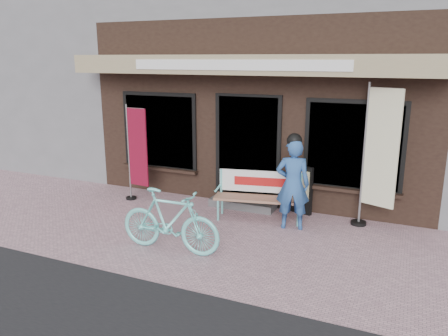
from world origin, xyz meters
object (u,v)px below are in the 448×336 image
at_px(bench, 260,191).
at_px(menu_stand, 301,189).
at_px(person, 293,183).
at_px(nobori_cream, 378,156).
at_px(nobori_red, 136,152).
at_px(bicycle, 170,221).

relative_size(bench, menu_stand, 1.81).
xyz_separation_m(person, nobori_cream, (1.29, 0.54, 0.46)).
relative_size(bench, person, 1.00).
bearing_deg(menu_stand, bench, -120.38).
height_order(bench, menu_stand, menu_stand).
relative_size(bench, nobori_red, 0.84).
distance_m(person, menu_stand, 0.88).
relative_size(person, nobori_cream, 0.67).
xyz_separation_m(person, menu_stand, (-0.04, 0.81, -0.35)).
bearing_deg(menu_stand, person, -69.86).
relative_size(nobori_cream, menu_stand, 2.71).
xyz_separation_m(bench, nobori_red, (-2.62, -0.02, 0.51)).
relative_size(bench, nobori_cream, 0.67).
bearing_deg(bicycle, nobori_cream, -53.18).
height_order(person, bicycle, person).
distance_m(bicycle, menu_stand, 2.82).
bearing_deg(bicycle, nobori_red, 43.03).
distance_m(bicycle, nobori_cream, 3.59).
bearing_deg(menu_stand, bicycle, -102.82).
xyz_separation_m(bicycle, nobori_cream, (2.74, 2.19, 0.79)).
height_order(bicycle, menu_stand, bicycle).
distance_m(nobori_cream, menu_stand, 1.58).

